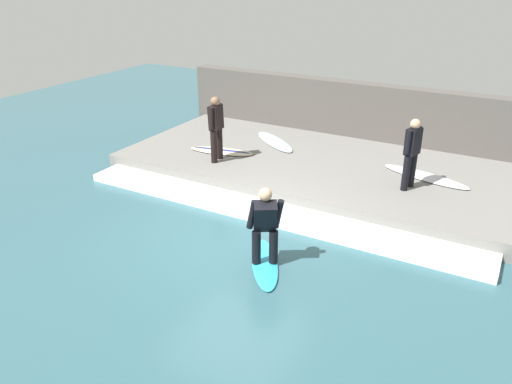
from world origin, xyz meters
name	(u,v)px	position (x,y,z in m)	size (l,w,h in m)	color
ground_plane	(236,240)	(0.00, 0.00, 0.00)	(28.00, 28.00, 0.00)	#335B66
concrete_ledge	(314,167)	(3.82, 0.00, 0.19)	(4.40, 9.60, 0.38)	slate
back_wall	(348,115)	(6.27, 0.00, 0.95)	(0.50, 10.08, 1.89)	#544F49
wave_foam_crest	(265,212)	(1.21, 0.00, 0.08)	(0.83, 9.12, 0.16)	white
surfboard_riding	(265,264)	(-0.51, -0.90, 0.03)	(1.67, 1.27, 0.06)	#2DADD1
surfer_riding	(265,223)	(-0.51, -0.90, 0.85)	(0.59, 0.59, 1.43)	black
surfer_waiting_near	(216,125)	(2.64, 2.13, 1.28)	(0.55, 0.28, 1.62)	black
surfboard_waiting_near	(222,151)	(3.20, 2.36, 0.41)	(0.85, 1.79, 0.07)	beige
surfer_waiting_far	(412,150)	(3.22, -2.46, 1.26)	(0.51, 0.31, 1.57)	black
surfboard_waiting_far	(425,176)	(4.02, -2.68, 0.41)	(1.07, 2.16, 0.06)	silver
surfboard_spare	(275,142)	(4.56, 1.48, 0.41)	(1.59, 1.83, 0.06)	silver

